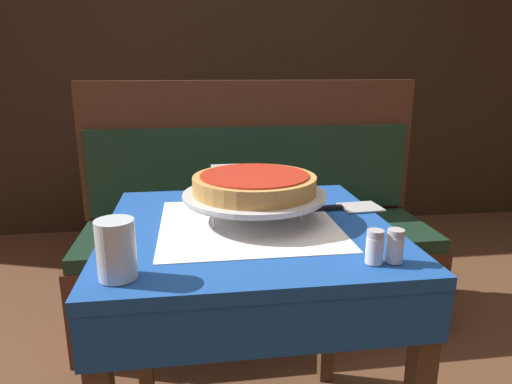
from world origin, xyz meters
name	(u,v)px	position (x,y,z in m)	size (l,w,h in m)	color
dining_table_front	(249,259)	(0.00, 0.00, 0.67)	(0.75, 0.75, 0.77)	#194799
dining_table_rear	(161,155)	(-0.34, 1.69, 0.65)	(0.66, 0.66, 0.78)	red
booth_bench	(257,255)	(0.14, 0.83, 0.32)	(1.60, 0.54, 1.12)	#4C2819
back_wall_panel	(210,64)	(0.00, 2.21, 1.20)	(6.00, 0.04, 2.40)	black
pizza_pan_stand	(254,196)	(0.02, 0.04, 0.84)	(0.39, 0.39, 0.07)	#ADADB2
deep_dish_pizza	(254,184)	(0.02, 0.04, 0.87)	(0.33, 0.33, 0.05)	#C68E47
pizza_server	(342,208)	(0.29, 0.09, 0.78)	(0.27, 0.11, 0.01)	#BCBCC1
water_glass_near	(116,249)	(-0.29, -0.29, 0.83)	(0.08, 0.08, 0.12)	silver
salt_shaker	(375,247)	(0.23, -0.29, 0.81)	(0.04, 0.04, 0.07)	silver
pepper_shaker	(395,246)	(0.28, -0.29, 0.81)	(0.04, 0.04, 0.07)	silver
napkin_holder	(227,179)	(-0.03, 0.33, 0.82)	(0.10, 0.05, 0.09)	#B2B2B7
condiment_caddy	(160,128)	(-0.34, 1.73, 0.82)	(0.13, 0.13, 0.14)	black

